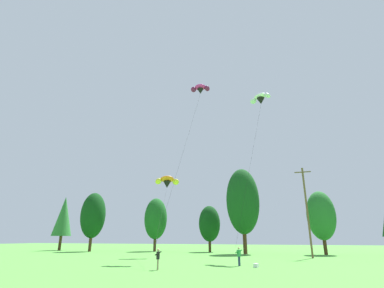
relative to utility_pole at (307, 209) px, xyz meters
name	(u,v)px	position (x,y,z in m)	size (l,w,h in m)	color
treeline_tree_a	(64,216)	(-49.91, 9.53, 0.78)	(4.10, 4.10, 11.35)	#472D19
treeline_tree_b	(93,215)	(-40.41, 7.19, 0.59)	(4.89, 4.89, 11.43)	#472D19
treeline_tree_c	(156,219)	(-28.79, 12.29, 0.00)	(4.62, 4.62, 10.46)	#472D19
treeline_tree_d	(209,224)	(-17.45, 12.73, -1.14)	(4.11, 4.11, 8.57)	#472D19
treeline_tree_e	(243,201)	(-9.97, 7.69, 2.36)	(5.67, 5.67, 14.34)	#472D19
treeline_tree_f	(321,215)	(2.45, 9.37, -0.28)	(4.50, 4.50, 9.98)	#472D19
utility_pole	(307,209)	(0.00, 0.00, 0.00)	(2.20, 0.26, 12.11)	brown
kite_flyer_near	(158,257)	(-12.95, -19.99, -5.33)	(0.67, 0.70, 1.69)	gray
kite_flyer_mid	(239,255)	(-7.20, -14.11, -5.33)	(0.67, 0.70, 1.69)	navy
parafoil_kite_high_orange	(167,182)	(-19.53, -3.51, 4.35)	(8.05, 17.95, 10.06)	orange
parafoil_kite_mid_white	(260,99)	(-4.83, -2.99, 16.19)	(4.50, 12.31, 21.72)	white
parafoil_kite_far_magenta	(200,89)	(-13.51, -5.50, 18.03)	(3.12, 15.35, 23.50)	#D12893
picnic_cooler	(256,265)	(-5.52, -15.10, -6.16)	(0.52, 0.36, 0.34)	white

